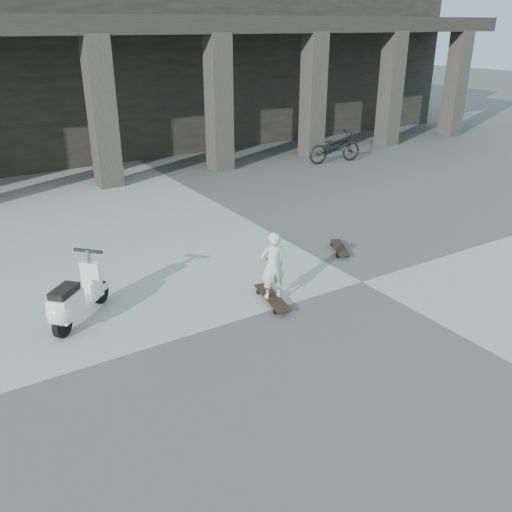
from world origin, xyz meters
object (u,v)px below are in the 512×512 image
bicycle (335,147)px  longboard (272,298)px  skateboard_spare (339,248)px  child (273,266)px  scooter (71,303)px

bicycle → longboard: bearing=142.8°
longboard → skateboard_spare: bearing=-54.0°
longboard → skateboard_spare: (2.35, 1.09, -0.00)m
skateboard_spare → child: size_ratio=0.77×
skateboard_spare → bicycle: size_ratio=0.46×
longboard → bicycle: size_ratio=0.58×
skateboard_spare → scooter: 5.32m
skateboard_spare → bicycle: bearing=-10.6°
child → bicycle: child is taller
child → bicycle: bearing=-125.2°
child → bicycle: 10.10m
longboard → skateboard_spare: 2.58m
longboard → child: 0.58m
child → bicycle: size_ratio=0.60×
skateboard_spare → bicycle: 7.73m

